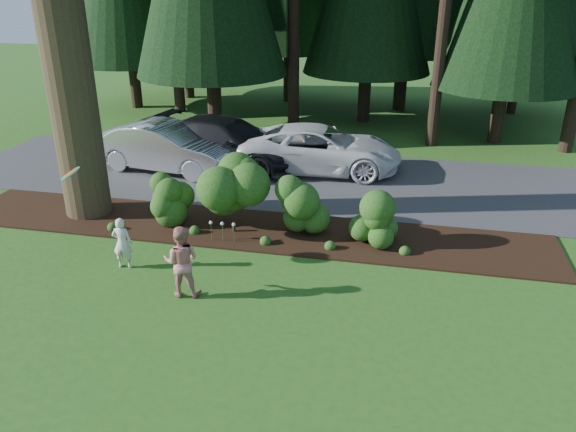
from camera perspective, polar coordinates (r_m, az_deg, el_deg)
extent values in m
plane|color=#2A5919|center=(12.27, -8.81, -7.61)|extent=(80.00, 80.00, 0.00)
cube|color=black|center=(14.97, -4.50, -1.29)|extent=(16.00, 2.50, 0.05)
cube|color=#38383A|center=(18.78, -0.84, 3.99)|extent=(22.00, 6.00, 0.03)
sphere|color=#1C4415|center=(15.34, -11.81, 1.47)|extent=(1.08, 1.08, 1.08)
cylinder|color=black|center=(15.53, -11.66, -0.27)|extent=(0.08, 0.08, 0.30)
sphere|color=#1C4415|center=(14.45, -5.65, 1.65)|extent=(1.35, 1.35, 1.35)
cylinder|color=black|center=(14.76, -5.53, -1.18)|extent=(0.08, 0.08, 0.30)
sphere|color=#1C4415|center=(14.34, 1.60, 1.12)|extent=(1.26, 1.26, 1.26)
cylinder|color=black|center=(14.61, 1.57, -1.33)|extent=(0.08, 0.08, 0.30)
sphere|color=#1C4415|center=(14.01, 8.69, -0.20)|extent=(1.17, 1.17, 1.17)
cylinder|color=black|center=(14.24, 8.55, -2.29)|extent=(0.08, 0.08, 0.30)
cylinder|color=#1C4415|center=(14.32, -7.79, -1.65)|extent=(0.01, 0.01, 0.50)
sphere|color=white|center=(14.21, -7.85, -0.66)|extent=(0.09, 0.09, 0.09)
cylinder|color=#1C4415|center=(14.23, -6.65, -1.76)|extent=(0.01, 0.01, 0.50)
sphere|color=white|center=(14.12, -6.70, -0.77)|extent=(0.09, 0.09, 0.09)
cylinder|color=#1C4415|center=(14.14, -5.50, -1.87)|extent=(0.01, 0.01, 0.50)
sphere|color=white|center=(14.03, -5.54, -0.88)|extent=(0.09, 0.09, 0.09)
cylinder|color=black|center=(27.36, -18.49, 19.47)|extent=(0.50, 0.50, 9.80)
cylinder|color=black|center=(26.69, -12.91, 19.21)|extent=(0.50, 0.50, 9.10)
cylinder|color=black|center=(23.86, 0.05, 18.89)|extent=(0.50, 0.50, 8.75)
cylinder|color=black|center=(25.31, 15.30, 19.18)|extent=(0.50, 0.50, 9.45)
cylinder|color=black|center=(26.47, 26.70, 18.16)|extent=(0.50, 0.50, 9.80)
cylinder|color=black|center=(28.62, 22.57, 19.40)|extent=(0.50, 0.50, 10.15)
imported|color=silver|center=(19.62, -12.20, 6.85)|extent=(5.13, 2.45, 1.62)
imported|color=silver|center=(19.18, 3.17, 6.84)|extent=(5.67, 2.86, 1.54)
imported|color=black|center=(19.86, -6.21, 7.46)|extent=(5.98, 3.36, 1.64)
imported|color=silver|center=(13.35, -16.48, -2.64)|extent=(0.49, 0.36, 1.24)
imported|color=#A81716|center=(11.87, -10.77, -4.54)|extent=(0.84, 0.70, 1.57)
cylinder|color=#198E74|center=(13.15, -21.23, 4.02)|extent=(0.48, 0.49, 0.34)
cylinder|color=#FF3915|center=(13.14, -21.24, 4.09)|extent=(0.34, 0.34, 0.24)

